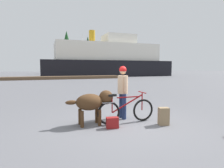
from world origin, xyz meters
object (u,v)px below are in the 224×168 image
object	(u,v)px
backpack	(164,116)
handbag_pannier	(112,123)
bicycle	(126,110)
dog	(93,102)
ferry_boat	(107,61)
sailboat_moored	(83,74)
person_cyclist	(123,87)

from	to	relation	value
backpack	handbag_pannier	size ratio (longest dim) A/B	1.53
handbag_pannier	bicycle	bearing A→B (deg)	30.59
backpack	dog	bearing A→B (deg)	159.29
ferry_boat	sailboat_moored	xyz separation A→B (m)	(-5.08, -1.86, -2.49)
dog	sailboat_moored	bearing A→B (deg)	79.56
person_cyclist	dog	bearing A→B (deg)	-162.28
person_cyclist	ferry_boat	size ratio (longest dim) A/B	0.07
bicycle	sailboat_moored	world-z (taller)	sailboat_moored
person_cyclist	sailboat_moored	distance (m)	27.37
person_cyclist	bicycle	bearing A→B (deg)	-101.70
backpack	bicycle	bearing A→B (deg)	148.99
dog	backpack	world-z (taller)	dog
bicycle	dog	distance (m)	0.99
backpack	ferry_boat	size ratio (longest dim) A/B	0.02
bicycle	handbag_pannier	world-z (taller)	bicycle
handbag_pannier	sailboat_moored	bearing A→B (deg)	80.52
sailboat_moored	person_cyclist	bearing A→B (deg)	-98.43
person_cyclist	backpack	size ratio (longest dim) A/B	3.37
handbag_pannier	ferry_boat	xyz separation A→B (m)	(9.73, 29.73, 2.82)
bicycle	sailboat_moored	size ratio (longest dim) A/B	0.20
handbag_pannier	dog	bearing A→B (deg)	130.17
bicycle	backpack	bearing A→B (deg)	-31.01
bicycle	person_cyclist	distance (m)	0.79
ferry_boat	sailboat_moored	bearing A→B (deg)	-159.90
handbag_pannier	ferry_boat	world-z (taller)	ferry_boat
bicycle	backpack	distance (m)	1.07
ferry_boat	sailboat_moored	distance (m)	5.95
dog	bicycle	bearing A→B (deg)	-9.15
bicycle	person_cyclist	size ratio (longest dim) A/B	1.06
bicycle	sailboat_moored	bearing A→B (deg)	81.51
dog	ferry_boat	distance (m)	31.05
bicycle	ferry_boat	xyz separation A→B (m)	(9.19, 29.41, 2.60)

